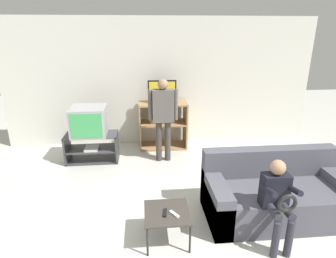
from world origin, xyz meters
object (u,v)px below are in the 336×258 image
Objects in this scene: television_main at (89,121)px; remote_control_white at (174,214)px; tv_stand at (92,148)px; remote_control_black at (165,213)px; couch at (276,195)px; person_standing_adult at (163,113)px; television_flat at (162,92)px; media_shelf at (163,125)px; snack_table at (167,215)px; person_seated_child at (278,197)px.

remote_control_white is at bearing -61.04° from television_main.
tv_stand is 6.60× the size of remote_control_white.
tv_stand is 6.60× the size of remote_control_black.
couch is (2.67, -1.91, -0.49)m from television_main.
couch is at bearing -53.36° from person_standing_adult.
television_flat is at bearing 22.09° from television_main.
tv_stand reaches higher than remote_control_white.
remote_control_white is at bearing -91.80° from media_shelf.
person_standing_adult reaches higher than remote_control_white.
television_flat is (1.37, 0.56, 0.39)m from television_main.
television_flat reaches higher than snack_table.
remote_control_black is at bearing -165.56° from couch.
couch is (2.66, -1.91, 0.03)m from tv_stand.
couch is (1.30, -2.46, -0.20)m from media_shelf.
snack_table is 0.51× the size of person_seated_child.
remote_control_black is (-0.19, -2.84, -0.09)m from media_shelf.
person_seated_child is at bearing -38.06° from remote_control_white.
television_main is 0.40× the size of person_standing_adult.
person_seated_child is (1.13, -0.09, 0.21)m from remote_control_white.
snack_table is (1.21, -2.26, -0.43)m from television_main.
television_flat is 3.20m from person_seated_child.
tv_stand is at bearing 144.29° from couch.
remote_control_black is at bearing -93.65° from television_flat.
remote_control_white is (0.08, -0.06, 0.05)m from snack_table.
person_standing_adult is at bearing -93.62° from media_shelf.
media_shelf is 6.75× the size of remote_control_white.
couch is at bearing 62.84° from person_seated_child.
television_main is 0.61× the size of person_seated_child.
couch is at bearing -62.14° from television_flat.
snack_table is at bearing -93.22° from television_flat.
media_shelf is at bearing 109.32° from person_seated_child.
media_shelf is at bearing -53.53° from television_flat.
tv_stand is 1.49m from person_standing_adult.
tv_stand is 3.42m from person_seated_child.
snack_table is 0.06m from remote_control_black.
couch reaches higher than tv_stand.
person_seated_child is at bearing -117.16° from couch.
snack_table is 2.23m from person_standing_adult.
person_standing_adult is (-0.04, -0.66, 0.44)m from media_shelf.
couch is (1.39, 0.42, -0.11)m from remote_control_white.
media_shelf is 2.85m from remote_control_black.
television_flat is at bearing 87.13° from person_standing_adult.
television_flat is (1.36, 0.55, 0.91)m from tv_stand.
tv_stand is 2.58m from remote_control_black.
remote_control_white is (1.29, -2.33, -0.39)m from television_main.
remote_control_white is 2.28m from person_standing_adult.
media_shelf is 0.68m from television_flat.
television_main is at bearing -158.42° from media_shelf.
person_seated_child is (1.05, -2.97, -0.57)m from television_flat.
remote_control_black is at bearing -62.62° from television_main.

